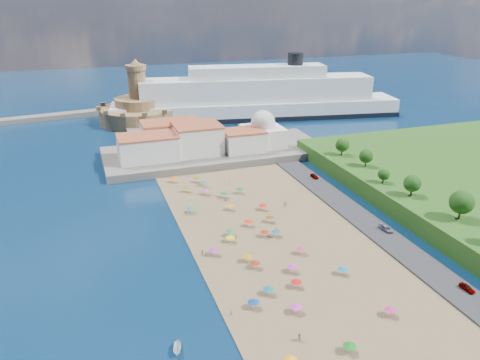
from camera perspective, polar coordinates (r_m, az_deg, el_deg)
name	(u,v)px	position (r m, az deg, el deg)	size (l,w,h in m)	color
ground	(256,242)	(127.34, 2.00, -7.51)	(700.00, 700.00, 0.00)	#071938
terrace	(216,152)	(193.35, -2.99, 3.39)	(90.00, 36.00, 3.00)	#59544C
jetty	(149,135)	(221.95, -11.04, 5.35)	(18.00, 70.00, 2.40)	#59544C
waterfront_buildings	(184,140)	(189.03, -6.89, 4.86)	(57.00, 29.00, 11.00)	silver
domed_building	(263,132)	(195.59, 2.80, 5.90)	(16.00, 16.00, 15.00)	silver
fortress	(139,110)	(249.43, -12.20, 8.36)	(40.00, 40.00, 32.40)	olive
cruise_ship	(257,99)	(254.10, 2.10, 9.83)	(155.71, 48.37, 33.67)	black
beach_parasols	(266,253)	(117.83, 3.13, -8.92)	(30.08, 115.24, 2.20)	gray
beachgoers	(253,248)	(122.26, 1.65, -8.24)	(33.87, 95.67, 1.83)	tan
parked_cars	(374,219)	(141.51, 15.97, -4.63)	(2.54, 76.79, 1.38)	gray
hillside_trees	(435,195)	(141.40, 22.65, -1.67)	(12.26, 107.43, 8.28)	#382314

